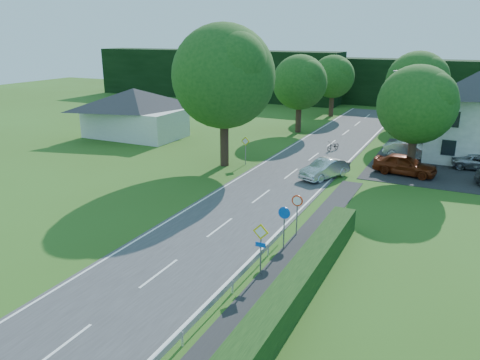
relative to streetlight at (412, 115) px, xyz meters
The scene contains 26 objects.
ground 31.38m from the streetlight, 105.04° to the right, with size 160.00×160.00×0.00m, color #2F4F16.
road 13.59m from the streetlight, 128.88° to the right, with size 7.00×80.00×0.04m, color #373739.
footpath 28.52m from the streetlight, 96.34° to the right, with size 1.50×44.00×0.04m, color black.
parking_pad 6.65m from the streetlight, 37.30° to the left, with size 14.00×16.00×0.04m, color black.
line_edge_left 15.73m from the streetlight, 138.52° to the right, with size 0.12×80.00×0.01m, color white.
line_edge_right 11.95m from the streetlight, 115.70° to the right, with size 0.12×80.00×0.01m, color white.
line_centre 13.58m from the streetlight, 128.88° to the right, with size 0.12×80.00×0.01m, color white, non-canonical shape.
tree_main 15.35m from the streetlight, 156.89° to the right, with size 9.40×9.40×11.64m, color #194815, non-canonical shape.
tree_left_far 16.45m from the streetlight, 142.56° to the left, with size 7.00×7.00×8.58m, color #194815, non-canonical shape.
tree_right_far 12.05m from the streetlight, 95.06° to the left, with size 7.40×7.40×9.09m, color #194815, non-canonical shape.
tree_left_back 25.34m from the streetlight, 119.73° to the left, with size 6.60×6.60×8.07m, color #194815, non-canonical shape.
tree_right_back 20.12m from the streetlight, 95.89° to the left, with size 6.20×6.20×7.56m, color #194815, non-canonical shape.
tree_right_mid 2.05m from the streetlight, 77.66° to the right, with size 7.00×7.00×8.58m, color #194815, non-canonical shape.
treeline_left 48.22m from the streetlight, 138.42° to the left, with size 44.00×6.00×8.00m, color black.
treeline_right 36.01m from the streetlight, 90.10° to the left, with size 30.00×5.00×7.00m, color black.
bungalow_left 28.12m from the streetlight, behind, with size 11.00×6.50×5.20m.
streetlight is the anchor object (origin of this frame).
sign_priority_right 22.50m from the streetlight, 99.70° to the right, with size 0.78×0.09×2.59m.
sign_roundabout 19.59m from the streetlight, 101.19° to the right, with size 0.64×0.08×2.37m.
sign_speed_limit 17.64m from the streetlight, 102.46° to the right, with size 0.64×0.11×2.37m.
sign_priority_left 13.80m from the streetlight, 158.22° to the right, with size 0.78×0.09×2.44m.
moving_car 8.80m from the streetlight, 132.18° to the right, with size 1.54×4.42×1.46m, color silver.
motorcycle 8.72m from the streetlight, 156.52° to the left, with size 0.61×1.76×0.93m, color black.
parked_car_red 4.25m from the streetlight, 88.15° to the right, with size 1.94×4.82×1.64m, color #631F0B.
parked_car_silver_a 4.85m from the streetlight, 92.38° to the left, with size 1.62×4.65×1.53m, color silver.
parasol 6.56m from the streetlight, 65.21° to the left, with size 1.89×1.92×1.73m, color red.
Camera 1 is at (11.96, -9.92, 10.78)m, focal length 35.00 mm.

